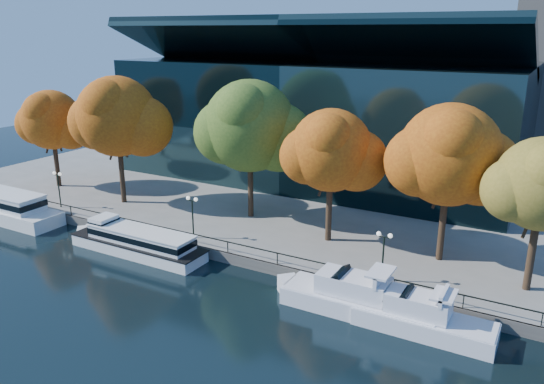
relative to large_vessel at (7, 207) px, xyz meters
The scene contains 17 objects.
ground 27.13m from the large_vessel, ahead, with size 160.00×160.00×0.00m, color black.
promenade 44.73m from the large_vessel, 52.73° to the left, with size 90.00×67.08×1.00m.
railing 27.20m from the large_vessel, ahead, with size 88.20×0.08×0.99m.
convention_building 39.30m from the large_vessel, 53.33° to the left, with size 50.00×24.57×21.43m.
large_vessel is the anchor object (origin of this frame).
tour_boat 18.31m from the large_vessel, ahead, with size 15.18×3.39×2.88m.
cruiser_near 39.91m from the large_vessel, ahead, with size 12.79×3.29×3.71m.
cruiser_far 44.65m from the large_vessel, ahead, with size 10.59×2.93×3.46m.
tree_0 12.52m from the large_vessel, 107.84° to the left, with size 9.02×7.40×11.96m.
tree_1 15.37m from the large_vessel, 43.53° to the left, with size 10.99×9.01×14.18m.
tree_2 28.15m from the large_vessel, 25.54° to the left, with size 11.64×9.54×14.23m.
tree_3 35.99m from the large_vessel, 15.49° to the left, with size 9.31×7.63×12.28m.
tree_4 45.83m from the large_vessel, 12.86° to the left, with size 10.47×8.58×13.34m.
tree_5 52.03m from the large_vessel, ahead, with size 8.48×6.95×11.69m.
lamp_0 6.03m from the large_vessel, 42.94° to the left, with size 1.26×0.36×4.03m.
lamp_1 22.80m from the large_vessel, ahead, with size 1.26×0.36×4.03m.
lamp_2 40.97m from the large_vessel, ahead, with size 1.26×0.36×4.03m.
Camera 1 is at (24.64, -32.53, 19.79)m, focal length 35.00 mm.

